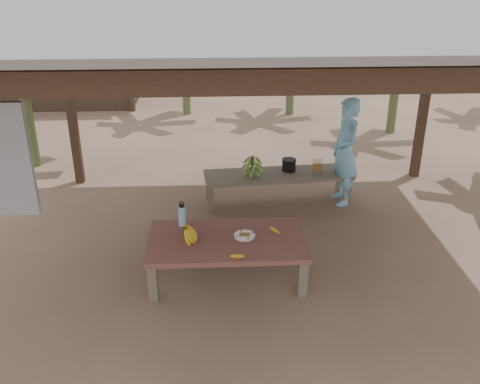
{
  "coord_description": "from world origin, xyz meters",
  "views": [
    {
      "loc": [
        -0.57,
        -5.92,
        3.53
      ],
      "look_at": [
        -0.27,
        0.02,
        0.8
      ],
      "focal_mm": 40.0,
      "sensor_mm": 36.0,
      "label": 1
    }
  ],
  "objects_px": {
    "bench": "(278,177)",
    "water_flask": "(182,215)",
    "work_table": "(227,244)",
    "plate": "(245,236)",
    "ripe_banana_bunch": "(184,233)",
    "woman": "(345,152)",
    "cooking_pot": "(289,165)"
  },
  "relations": [
    {
      "from": "water_flask",
      "to": "ripe_banana_bunch",
      "type": "bearing_deg",
      "value": -84.11
    },
    {
      "from": "ripe_banana_bunch",
      "to": "plate",
      "type": "distance_m",
      "value": 0.69
    },
    {
      "from": "plate",
      "to": "water_flask",
      "type": "relative_size",
      "value": 0.75
    },
    {
      "from": "bench",
      "to": "water_flask",
      "type": "bearing_deg",
      "value": -133.09
    },
    {
      "from": "work_table",
      "to": "bench",
      "type": "distance_m",
      "value": 2.18
    },
    {
      "from": "bench",
      "to": "ripe_banana_bunch",
      "type": "relative_size",
      "value": 7.63
    },
    {
      "from": "water_flask",
      "to": "woman",
      "type": "distance_m",
      "value": 2.81
    },
    {
      "from": "work_table",
      "to": "bench",
      "type": "bearing_deg",
      "value": 67.65
    },
    {
      "from": "bench",
      "to": "ripe_banana_bunch",
      "type": "xyz_separation_m",
      "value": [
        -1.3,
        -2.02,
        0.19
      ]
    },
    {
      "from": "bench",
      "to": "cooking_pot",
      "type": "bearing_deg",
      "value": 27.33
    },
    {
      "from": "woman",
      "to": "work_table",
      "type": "bearing_deg",
      "value": -50.11
    },
    {
      "from": "bench",
      "to": "cooking_pot",
      "type": "height_order",
      "value": "cooking_pot"
    },
    {
      "from": "work_table",
      "to": "cooking_pot",
      "type": "relative_size",
      "value": 8.74
    },
    {
      "from": "ripe_banana_bunch",
      "to": "cooking_pot",
      "type": "height_order",
      "value": "ripe_banana_bunch"
    },
    {
      "from": "bench",
      "to": "work_table",
      "type": "bearing_deg",
      "value": -116.52
    },
    {
      "from": "work_table",
      "to": "bench",
      "type": "height_order",
      "value": "work_table"
    },
    {
      "from": "work_table",
      "to": "woman",
      "type": "height_order",
      "value": "woman"
    },
    {
      "from": "plate",
      "to": "water_flask",
      "type": "height_order",
      "value": "water_flask"
    },
    {
      "from": "water_flask",
      "to": "bench",
      "type": "bearing_deg",
      "value": 51.33
    },
    {
      "from": "plate",
      "to": "work_table",
      "type": "bearing_deg",
      "value": -171.47
    },
    {
      "from": "work_table",
      "to": "ripe_banana_bunch",
      "type": "height_order",
      "value": "ripe_banana_bunch"
    },
    {
      "from": "bench",
      "to": "water_flask",
      "type": "distance_m",
      "value": 2.16
    },
    {
      "from": "ripe_banana_bunch",
      "to": "water_flask",
      "type": "distance_m",
      "value": 0.36
    },
    {
      "from": "bench",
      "to": "water_flask",
      "type": "xyz_separation_m",
      "value": [
        -1.34,
        -1.67,
        0.24
      ]
    },
    {
      "from": "ripe_banana_bunch",
      "to": "plate",
      "type": "bearing_deg",
      "value": 2.93
    },
    {
      "from": "work_table",
      "to": "cooking_pot",
      "type": "xyz_separation_m",
      "value": [
        1.0,
        2.13,
        0.1
      ]
    },
    {
      "from": "work_table",
      "to": "ripe_banana_bunch",
      "type": "xyz_separation_m",
      "value": [
        -0.48,
        -0.0,
        0.15
      ]
    },
    {
      "from": "water_flask",
      "to": "woman",
      "type": "bearing_deg",
      "value": 34.71
    },
    {
      "from": "cooking_pot",
      "to": "woman",
      "type": "distance_m",
      "value": 0.85
    },
    {
      "from": "work_table",
      "to": "woman",
      "type": "xyz_separation_m",
      "value": [
        1.79,
        1.94,
        0.37
      ]
    },
    {
      "from": "work_table",
      "to": "plate",
      "type": "xyz_separation_m",
      "value": [
        0.21,
        0.03,
        0.08
      ]
    },
    {
      "from": "woman",
      "to": "bench",
      "type": "bearing_deg",
      "value": -102.08
    }
  ]
}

